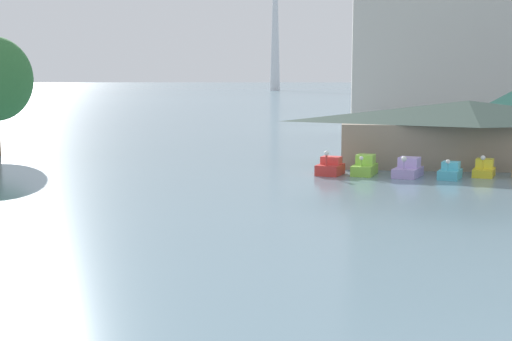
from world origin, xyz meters
The scene contains 7 objects.
pedal_boat_red centered at (10.06, 36.07, 0.54)m, with size 2.21×2.64×1.86m.
pedal_boat_lime centered at (12.57, 36.48, 0.57)m, with size 2.09×3.16×1.49m.
pedal_boat_lavender centered at (15.66, 35.87, 0.54)m, with size 2.51×3.30×1.60m.
pedal_boat_cyan centered at (18.50, 35.14, 0.48)m, with size 2.03×2.69×1.47m.
pedal_boat_yellow centered at (21.12, 36.75, 0.49)m, with size 2.04×2.78×1.62m.
boathouse centered at (20.76, 42.46, 2.77)m, with size 21.50×8.00×5.27m.
background_building_block centered at (30.07, 83.66, 14.47)m, with size 37.57×15.48×28.90m.
Camera 1 is at (11.34, -15.18, 7.10)m, focal length 49.19 mm.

